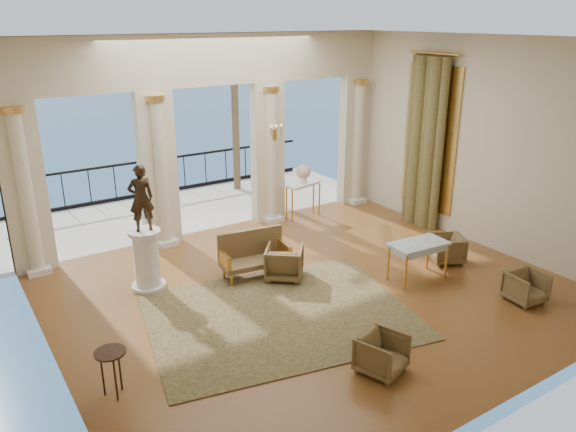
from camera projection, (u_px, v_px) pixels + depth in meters
floor at (312, 291)px, 10.46m from camera, size 9.00×9.00×0.00m
room_walls at (357, 152)px, 8.61m from camera, size 9.00×9.00×9.00m
arcade at (215, 122)px, 12.59m from camera, size 9.00×0.56×4.50m
terrace at (186, 209)px, 15.04m from camera, size 10.00×3.60×0.10m
balustrade at (163, 179)px, 16.14m from camera, size 9.00×0.06×1.03m
palm_tree at (233, 45)px, 15.30m from camera, size 2.00×2.00×4.50m
curtain at (424, 143)px, 13.17m from camera, size 0.33×1.40×4.09m
window_frame at (430, 139)px, 13.24m from camera, size 0.04×1.60×3.40m
wall_sconce at (275, 134)px, 13.19m from camera, size 0.30×0.11×0.33m
rug at (279, 315)px, 9.61m from camera, size 4.96×4.21×0.02m
armchair_a at (382, 352)px, 8.00m from camera, size 0.78×0.75×0.64m
armchair_b at (526, 286)px, 9.99m from camera, size 0.66×0.63×0.62m
armchair_c at (447, 248)px, 11.61m from camera, size 0.81×0.83×0.64m
armchair_d at (284, 261)px, 10.88m from camera, size 0.96×0.95×0.72m
settee at (253, 254)px, 11.00m from camera, size 1.41×0.75×0.89m
game_table at (419, 247)px, 10.72m from camera, size 1.15×0.69×0.76m
pedestal at (147, 261)px, 10.39m from camera, size 0.64×0.64×1.16m
statue at (141, 198)px, 9.98m from camera, size 0.48×0.34×1.23m
console_table at (303, 189)px, 14.07m from camera, size 1.00×0.57×0.89m
urn at (303, 173)px, 13.93m from camera, size 0.37×0.37×0.49m
side_table at (111, 358)px, 7.40m from camera, size 0.42×0.42×0.68m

